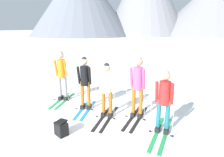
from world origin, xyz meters
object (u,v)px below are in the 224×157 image
object	(u,v)px
skier_in_pink	(138,83)
skier_in_red	(164,99)
skier_in_white	(107,89)
skier_in_orange	(62,73)
backpack_on_snow_front	(61,128)
skier_in_black	(85,80)

from	to	relation	value
skier_in_pink	skier_in_red	xyz separation A→B (m)	(0.85, -0.56, -0.14)
skier_in_white	skier_in_red	world-z (taller)	skier_in_white
skier_in_orange	skier_in_white	world-z (taller)	skier_in_orange
skier_in_orange	skier_in_red	bearing A→B (deg)	-11.93
backpack_on_snow_front	skier_in_black	bearing A→B (deg)	99.84
skier_in_black	skier_in_white	xyz separation A→B (m)	(0.90, -0.26, -0.09)
skier_in_black	skier_in_orange	bearing A→B (deg)	164.40
skier_in_orange	skier_in_white	bearing A→B (deg)	-15.88
skier_in_orange	skier_in_pink	size ratio (longest dim) A/B	0.99
skier_in_orange	skier_in_black	world-z (taller)	skier_in_orange
skier_in_white	backpack_on_snow_front	bearing A→B (deg)	-114.11
skier_in_orange	skier_in_pink	world-z (taller)	skier_in_pink
skier_in_orange	skier_in_white	xyz separation A→B (m)	(2.10, -0.60, -0.13)
skier_in_black	skier_in_pink	world-z (taller)	skier_in_pink
skier_in_pink	skier_in_orange	bearing A→B (deg)	175.37
skier_in_orange	backpack_on_snow_front	size ratio (longest dim) A/B	4.77
skier_in_orange	skier_in_black	xyz separation A→B (m)	(1.20, -0.34, -0.03)
skier_in_orange	skier_in_pink	bearing A→B (deg)	-4.63
skier_in_orange	skier_in_red	distance (m)	3.87
skier_in_black	skier_in_red	distance (m)	2.62
skier_in_red	skier_in_pink	bearing A→B (deg)	146.49
skier_in_white	skier_in_red	size ratio (longest dim) A/B	0.98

